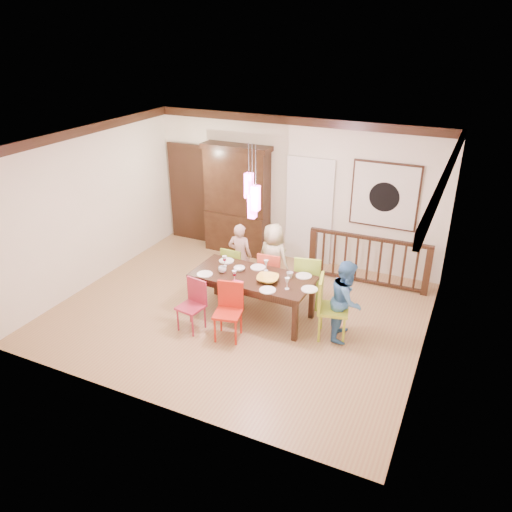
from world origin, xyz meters
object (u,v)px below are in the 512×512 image
at_px(chair_far_left, 236,265).
at_px(china_hutch, 237,200).
at_px(chair_end_right, 334,304).
at_px(person_far_mid, 273,259).
at_px(dining_table, 253,280).
at_px(person_end_right, 346,300).
at_px(balustrade, 368,259).
at_px(person_far_left, 240,256).

relative_size(chair_far_left, china_hutch, 0.38).
distance_m(chair_end_right, person_far_mid, 1.70).
bearing_deg(dining_table, china_hutch, 123.32).
bearing_deg(china_hutch, chair_far_left, -64.27).
bearing_deg(chair_end_right, person_end_right, -71.78).
xyz_separation_m(china_hutch, balustrade, (2.90, -0.35, -0.65)).
bearing_deg(person_far_mid, balustrade, -129.82).
relative_size(chair_end_right, person_far_mid, 0.77).
bearing_deg(person_far_mid, person_far_left, 17.83).
xyz_separation_m(chair_far_left, china_hutch, (-0.78, 1.61, 0.65)).
bearing_deg(chair_far_left, balustrade, -148.11).
distance_m(china_hutch, person_end_right, 3.77).
relative_size(person_far_left, person_far_mid, 0.93).
bearing_deg(person_far_left, balustrade, -158.50).
xyz_separation_m(balustrade, person_end_right, (0.10, -1.89, 0.15)).
xyz_separation_m(balustrade, person_far_mid, (-1.48, -1.05, 0.16)).
distance_m(dining_table, person_far_left, 1.09).
bearing_deg(chair_far_left, person_far_left, -87.69).
relative_size(dining_table, china_hutch, 0.87).
relative_size(dining_table, person_far_left, 1.62).
relative_size(china_hutch, person_end_right, 1.77).
distance_m(dining_table, person_end_right, 1.56).
distance_m(dining_table, chair_end_right, 1.40).
bearing_deg(china_hutch, balustrade, -6.81).
relative_size(china_hutch, balustrade, 1.02).
bearing_deg(person_end_right, person_far_left, 63.47).
distance_m(dining_table, person_far_mid, 0.89).
height_order(chair_end_right, person_end_right, person_end_right).
bearing_deg(person_far_left, dining_table, 122.09).
distance_m(china_hutch, person_far_left, 1.71).
bearing_deg(chair_far_left, china_hutch, -63.28).
bearing_deg(person_far_left, china_hutch, -66.98).
bearing_deg(person_far_left, chair_far_left, 85.86).
bearing_deg(china_hutch, chair_end_right, -39.49).
xyz_separation_m(dining_table, chair_end_right, (1.40, -0.05, -0.08)).
xyz_separation_m(dining_table, chair_far_left, (-0.66, 0.67, -0.16)).
xyz_separation_m(person_far_left, person_end_right, (2.22, -0.81, 0.03)).
xyz_separation_m(dining_table, person_far_left, (-0.66, 0.86, -0.04)).
xyz_separation_m(chair_end_right, balustrade, (0.06, 1.99, -0.08)).
distance_m(chair_end_right, balustrade, 1.99).
height_order(chair_far_left, china_hutch, china_hutch).
bearing_deg(person_far_left, person_far_mid, 177.51).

